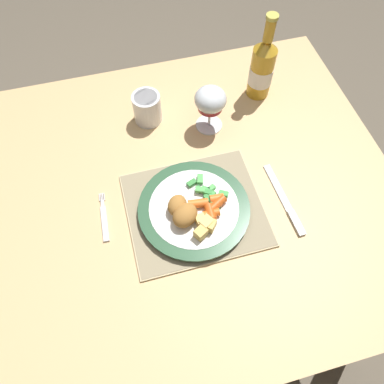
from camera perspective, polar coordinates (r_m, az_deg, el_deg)
ground_plane at (r=1.65m, az=-1.49°, el=-13.17°), size 6.00×6.00×0.00m
dining_table at (r=1.05m, az=-2.28°, el=-2.46°), size 1.16×0.97×0.74m
placemat at (r=0.94m, az=0.48°, el=-2.67°), size 0.34×0.29×0.01m
dinner_plate at (r=0.92m, az=0.30°, el=-2.60°), size 0.28×0.28×0.02m
breaded_croquettes at (r=0.88m, az=-1.60°, el=-3.00°), size 0.09×0.11×0.05m
green_beans_pile at (r=0.93m, az=2.42°, el=-0.03°), size 0.10×0.12×0.02m
glazed_carrots at (r=0.90m, az=2.80°, el=-2.21°), size 0.10×0.07×0.02m
fork at (r=0.95m, az=-13.21°, el=-4.18°), size 0.02×0.14×0.01m
table_knife at (r=0.97m, az=14.25°, el=-1.91°), size 0.03×0.22×0.01m
wine_glass at (r=1.03m, az=2.81°, el=13.65°), size 0.09×0.09×0.14m
bottle at (r=1.14m, az=10.62°, el=18.09°), size 0.07×0.07×0.26m
roast_potatoes at (r=0.88m, az=1.94°, el=-5.14°), size 0.06×0.06×0.03m
drinking_cup at (r=1.09m, az=-6.86°, el=12.64°), size 0.08×0.08×0.09m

